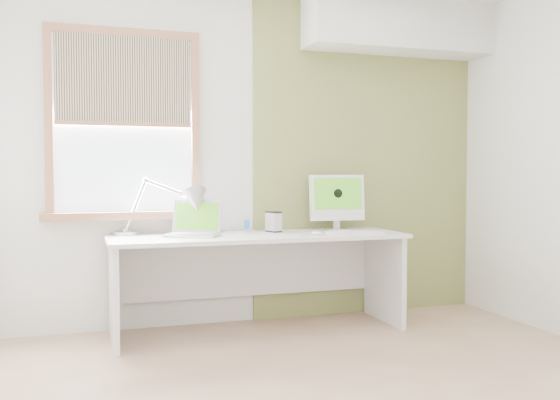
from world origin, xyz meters
name	(u,v)px	position (x,y,z in m)	size (l,w,h in m)	color
room	(342,152)	(0.00, 0.00, 1.30)	(4.04, 3.54, 2.64)	#A77E62
accent_wall	(366,160)	(1.00, 1.74, 1.30)	(2.00, 0.02, 2.60)	olive
soffit	(398,27)	(1.20, 1.57, 2.40)	(1.60, 0.40, 0.42)	white
window	(125,125)	(-1.00, 1.71, 1.54)	(1.20, 0.14, 1.42)	#9F664A
desk	(256,259)	(-0.06, 1.44, 0.53)	(2.20, 0.70, 0.73)	silver
desk_lamp	(182,205)	(-0.61, 1.52, 0.95)	(0.72, 0.42, 0.43)	#B5B7B9
laptop	(194,227)	(-0.53, 1.44, 0.79)	(0.46, 0.43, 0.26)	#B5B7B9
phone_dock	(247,229)	(-0.13, 1.47, 0.76)	(0.07, 0.07, 0.11)	#B5B7B9
external_drive	(274,222)	(0.11, 1.53, 0.81)	(0.11, 0.14, 0.16)	#B5B7B9
imac	(337,199)	(0.65, 1.56, 0.98)	(0.46, 0.16, 0.44)	#B5B7B9
keyboard	(355,232)	(0.66, 1.22, 0.74)	(0.44, 0.18, 0.02)	white
mouse	(317,233)	(0.34, 1.21, 0.74)	(0.06, 0.10, 0.03)	white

